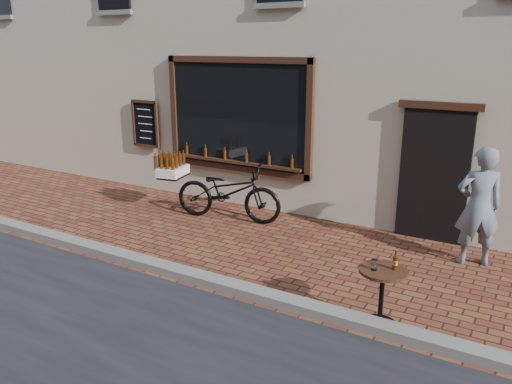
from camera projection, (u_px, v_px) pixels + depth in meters
The scene contains 5 objects.
ground at pixel (222, 296), 6.56m from camera, with size 90.00×90.00×0.00m, color #56271B.
kerb at pixel (230, 286), 6.71m from camera, with size 90.00×0.25×0.12m, color slate.
cargo_bicycle at pixel (226, 191), 9.32m from camera, with size 2.49×1.08×1.16m.
bistro_table at pixel (382, 286), 5.74m from camera, with size 0.56×0.56×0.96m.
pedestrian at pixel (479, 207), 7.31m from camera, with size 0.66×0.43×1.80m, color slate.
Camera 1 is at (3.34, -4.88, 3.17)m, focal length 35.00 mm.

